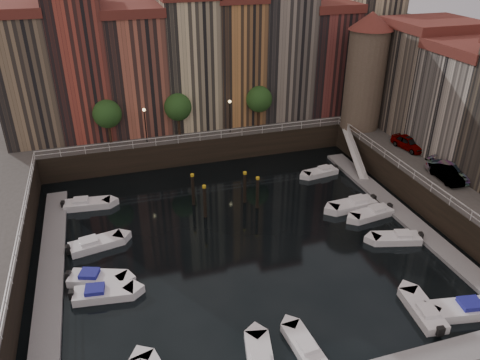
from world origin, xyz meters
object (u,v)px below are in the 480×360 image
object	(u,v)px
gangway	(355,152)
car_c	(450,171)
corner_tower	(366,70)
boat_left_2	(96,278)
car_b	(446,174)
mooring_pilings	(225,193)
boat_left_1	(102,293)
car_a	(408,144)

from	to	relation	value
gangway	car_c	world-z (taller)	car_c
corner_tower	gangway	size ratio (longest dim) A/B	1.66
boat_left_2	gangway	bearing A→B (deg)	42.59
gangway	car_b	distance (m)	11.57
car_b	car_c	xyz separation A→B (m)	(0.80, 0.45, 0.01)
gangway	mooring_pilings	size ratio (longest dim) A/B	1.31
boat_left_1	mooring_pilings	bearing A→B (deg)	45.69
corner_tower	car_c	bearing A→B (deg)	-84.16
boat_left_1	car_c	xyz separation A→B (m)	(33.85, 4.18, 3.33)
corner_tower	car_a	bearing A→B (deg)	-77.62
car_a	car_c	bearing A→B (deg)	-101.09
car_a	car_b	distance (m)	7.61
car_b	mooring_pilings	bearing A→B (deg)	167.64
boat_left_2	corner_tower	bearing A→B (deg)	47.26
mooring_pilings	boat_left_2	distance (m)	15.13
gangway	boat_left_2	world-z (taller)	gangway
car_b	car_a	bearing A→B (deg)	86.88
mooring_pilings	boat_left_1	size ratio (longest dim) A/B	1.32
boat_left_1	car_b	xyz separation A→B (m)	(33.05, 3.73, 3.32)
boat_left_1	boat_left_2	bearing A→B (deg)	107.99
gangway	boat_left_1	bearing A→B (deg)	-153.65
boat_left_2	car_b	size ratio (longest dim) A/B	1.16
boat_left_1	boat_left_2	world-z (taller)	same
boat_left_2	car_a	world-z (taller)	car_a
car_c	boat_left_1	bearing A→B (deg)	168.54
mooring_pilings	boat_left_2	bearing A→B (deg)	-148.01
corner_tower	boat_left_1	size ratio (longest dim) A/B	2.87
boat_left_1	car_b	world-z (taller)	car_b
boat_left_2	car_b	bearing A→B (deg)	22.67
corner_tower	boat_left_2	bearing A→B (deg)	-152.34
boat_left_2	car_b	world-z (taller)	car_b
car_c	car_a	bearing A→B (deg)	69.98
gangway	corner_tower	bearing A→B (deg)	57.20
gangway	car_c	distance (m)	11.44
gangway	car_b	xyz separation A→B (m)	(3.63, -10.84, 1.77)
mooring_pilings	car_a	world-z (taller)	car_a
car_c	mooring_pilings	bearing A→B (deg)	146.52
car_b	car_c	world-z (taller)	car_c
corner_tower	gangway	distance (m)	9.86
car_b	car_c	bearing A→B (deg)	33.81
car_a	car_b	xyz separation A→B (m)	(-0.99, -7.54, -0.04)
gangway	boat_left_2	bearing A→B (deg)	-157.01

